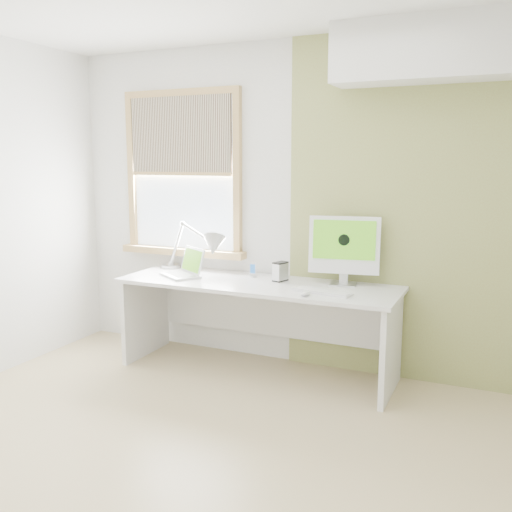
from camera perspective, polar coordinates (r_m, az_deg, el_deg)
The scene contains 12 objects.
room at distance 2.99m, azimuth -8.27°, elevation 2.56°, with size 4.04×3.54×2.64m.
accent_wall at distance 4.30m, azimuth 16.17°, elevation 4.44°, with size 2.00×0.02×2.60m, color olive.
soffit at distance 4.16m, azimuth 19.46°, elevation 19.33°, with size 1.60×0.40×0.42m, color white.
window at distance 4.96m, azimuth -7.50°, elevation 8.22°, with size 1.20×0.14×1.42m.
desk at distance 4.46m, azimuth 0.41°, elevation -4.99°, with size 2.20×0.70×0.73m.
desk_lamp at distance 4.68m, azimuth -5.21°, elevation 0.87°, with size 0.72×0.37×0.42m.
laptop at distance 4.63m, azimuth -7.18°, elevation -1.31°, with size 0.42×0.40×0.23m.
phone_dock at distance 4.55m, azimuth -0.33°, elevation -1.73°, with size 0.07×0.07×0.12m.
external_drive at distance 4.40m, azimuth 2.48°, elevation -1.59°, with size 0.11×0.13×0.15m.
imac at distance 4.29m, azimuth 8.95°, elevation 0.96°, with size 0.54×0.21×0.52m.
keyboard at distance 4.05m, azimuth 6.72°, elevation -3.61°, with size 0.45×0.19×0.02m.
mouse at distance 3.96m, azimuth 5.03°, elevation -3.79°, with size 0.06×0.11×0.03m, color white.
Camera 1 is at (1.60, -2.51, 1.67)m, focal length 39.41 mm.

